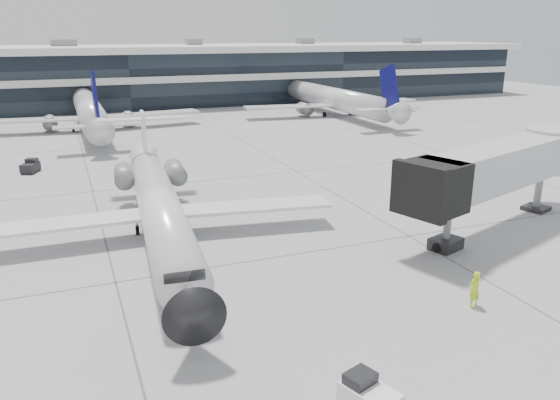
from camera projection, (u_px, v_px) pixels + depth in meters
name	position (u px, v px, depth m)	size (l,w,h in m)	color
ground	(277.00, 257.00, 34.88)	(220.00, 220.00, 0.00)	gray
terminal	(123.00, 79.00, 106.13)	(170.00, 22.00, 10.00)	black
bg_jet_center	(91.00, 129.00, 80.82)	(32.00, 40.00, 9.60)	silver
bg_jet_right	(332.00, 114.00, 95.02)	(32.00, 40.00, 9.60)	silver
regional_jet	(159.00, 204.00, 37.47)	(24.68, 30.83, 7.11)	white
jet_bridge	(509.00, 164.00, 39.26)	(19.58, 9.53, 6.42)	#A7A9AC
ramp_worker	(475.00, 289.00, 28.40)	(0.72, 0.47, 1.97)	#C1F119
baggage_tug	(368.00, 396.00, 20.59)	(1.97, 2.53, 1.41)	white
traffic_cone	(156.00, 193.00, 47.70)	(0.39, 0.39, 0.53)	#FF650D
far_tug	(31.00, 166.00, 55.75)	(1.99, 2.46, 1.36)	black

